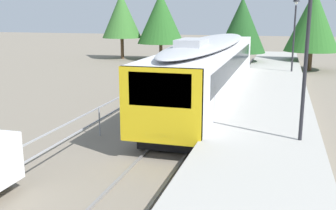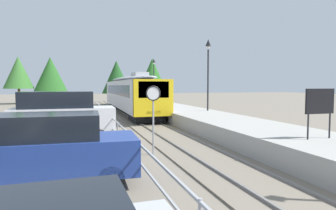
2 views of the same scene
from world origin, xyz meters
name	(u,v)px [view 1 (image 1 of 2)]	position (x,y,z in m)	size (l,w,h in m)	color
ground_plane	(116,130)	(-3.00, 22.00, 0.00)	(160.00, 160.00, 0.00)	slate
track_rails	(183,135)	(0.00, 22.00, 0.03)	(3.20, 60.00, 0.14)	slate
commuter_train	(210,66)	(0.00, 28.10, 2.14)	(2.82, 19.05, 3.74)	silver
station_platform	(264,131)	(3.25, 22.00, 0.45)	(3.90, 60.00, 0.90)	#A8A59E
platform_lamp_mid_platform	(309,24)	(4.48, 19.73, 4.62)	(0.34, 0.34, 5.35)	#232328
platform_lamp_far_end	(295,18)	(4.48, 36.38, 4.62)	(0.34, 0.34, 5.35)	#232328
tree_behind_carpark	(313,21)	(6.16, 44.09, 4.36)	(4.71, 4.71, 7.03)	brown
tree_behind_station_far	(242,25)	(0.32, 41.64, 3.99)	(4.12, 4.12, 6.33)	brown
tree_distant_left	(161,18)	(-9.02, 48.55, 4.51)	(5.06, 5.06, 7.23)	brown
tree_distant_centre	(121,15)	(-13.54, 48.54, 4.75)	(4.33, 4.33, 7.20)	brown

